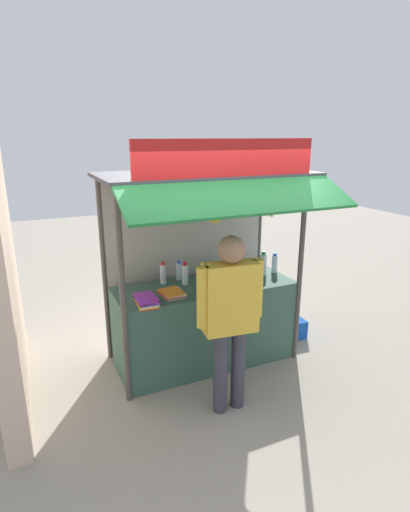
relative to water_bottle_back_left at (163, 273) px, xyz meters
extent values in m
plane|color=#9E9384|center=(0.42, -0.26, -1.09)|extent=(20.00, 20.00, 0.00)
cube|color=#385B4C|center=(0.42, -0.26, -0.61)|extent=(2.08, 0.77, 0.97)
cylinder|color=#4C4742|center=(-0.62, -0.64, 0.01)|extent=(0.06, 0.06, 2.21)
cylinder|color=#4C4742|center=(1.46, -0.64, 0.01)|extent=(0.06, 0.06, 2.21)
cylinder|color=#4C4742|center=(-0.62, 0.28, 0.01)|extent=(0.06, 0.06, 2.21)
cylinder|color=#4C4742|center=(1.46, 0.28, 0.01)|extent=(0.06, 0.06, 2.21)
cube|color=#B7B2A8|center=(0.42, 0.28, -0.01)|extent=(2.03, 0.04, 2.16)
cube|color=#3F3F44|center=(0.42, -0.28, 1.14)|extent=(2.28, 1.12, 0.04)
cube|color=#1E7A38|center=(0.42, -1.09, 1.01)|extent=(2.24, 0.51, 0.26)
cube|color=red|center=(0.42, -0.79, 1.34)|extent=(1.87, 0.04, 0.35)
cylinder|color=#59544C|center=(0.42, -0.74, 1.04)|extent=(1.97, 0.02, 0.02)
cylinder|color=silver|center=(0.00, 0.00, -0.01)|extent=(0.07, 0.07, 0.23)
cylinder|color=red|center=(0.00, 0.00, 0.12)|extent=(0.05, 0.05, 0.03)
cylinder|color=silver|center=(0.77, 0.01, -0.02)|extent=(0.07, 0.07, 0.21)
cylinder|color=#198C33|center=(0.77, 0.01, 0.10)|extent=(0.04, 0.04, 0.03)
cylinder|color=silver|center=(1.22, -0.22, 0.01)|extent=(0.08, 0.08, 0.26)
cylinder|color=#198C33|center=(1.22, -0.22, 0.16)|extent=(0.05, 0.05, 0.04)
cylinder|color=silver|center=(1.40, -0.21, -0.01)|extent=(0.07, 0.07, 0.22)
cylinder|color=blue|center=(1.40, -0.21, 0.12)|extent=(0.05, 0.05, 0.03)
cylinder|color=silver|center=(0.22, -0.14, 0.00)|extent=(0.07, 0.07, 0.23)
cylinder|color=red|center=(0.22, -0.14, 0.13)|extent=(0.05, 0.05, 0.03)
cylinder|color=silver|center=(0.21, 0.04, -0.02)|extent=(0.07, 0.07, 0.21)
cylinder|color=blue|center=(0.21, 0.04, 0.10)|extent=(0.04, 0.04, 0.03)
cube|color=white|center=(-0.03, -0.39, -0.12)|extent=(0.23, 0.29, 0.01)
cube|color=red|center=(-0.04, -0.39, -0.11)|extent=(0.24, 0.30, 0.01)
cube|color=red|center=(-0.04, -0.38, -0.10)|extent=(0.24, 0.30, 0.01)
cube|color=white|center=(-0.03, -0.40, -0.09)|extent=(0.22, 0.28, 0.01)
cube|color=orange|center=(-0.04, -0.40, -0.08)|extent=(0.25, 0.30, 0.01)
cube|color=red|center=(-0.35, -0.53, -0.12)|extent=(0.21, 0.30, 0.01)
cube|color=yellow|center=(-0.36, -0.53, -0.10)|extent=(0.22, 0.30, 0.01)
cube|color=white|center=(-0.35, -0.52, -0.09)|extent=(0.20, 0.29, 0.01)
cube|color=orange|center=(-0.37, -0.52, -0.08)|extent=(0.20, 0.29, 0.01)
cube|color=blue|center=(-0.36, -0.53, -0.08)|extent=(0.20, 0.29, 0.01)
cube|color=purple|center=(-0.35, -0.53, -0.07)|extent=(0.21, 0.30, 0.01)
cube|color=black|center=(-0.35, -0.53, -0.06)|extent=(0.22, 0.31, 0.01)
cube|color=purple|center=(-0.37, -0.53, -0.05)|extent=(0.21, 0.30, 0.01)
cube|color=purple|center=(-0.36, -0.52, -0.04)|extent=(0.20, 0.29, 0.01)
cylinder|color=#332D23|center=(0.31, -0.74, 0.96)|extent=(0.01, 0.01, 0.13)
cylinder|color=olive|center=(0.31, -0.74, 0.87)|extent=(0.04, 0.04, 0.04)
ellipsoid|color=yellow|center=(0.33, -0.74, 0.79)|extent=(0.04, 0.07, 0.16)
ellipsoid|color=yellow|center=(0.32, -0.73, 0.79)|extent=(0.06, 0.06, 0.16)
ellipsoid|color=yellow|center=(0.30, -0.72, 0.79)|extent=(0.08, 0.05, 0.16)
ellipsoid|color=yellow|center=(0.28, -0.73, 0.79)|extent=(0.05, 0.08, 0.16)
ellipsoid|color=yellow|center=(0.28, -0.75, 0.79)|extent=(0.06, 0.09, 0.16)
ellipsoid|color=yellow|center=(0.30, -0.76, 0.79)|extent=(0.07, 0.04, 0.16)
ellipsoid|color=yellow|center=(0.32, -0.76, 0.79)|extent=(0.08, 0.06, 0.16)
cylinder|color=#332D23|center=(0.94, -0.74, 0.96)|extent=(0.01, 0.01, 0.12)
cylinder|color=olive|center=(0.94, -0.74, 0.88)|extent=(0.04, 0.04, 0.04)
ellipsoid|color=yellow|center=(0.96, -0.74, 0.80)|extent=(0.03, 0.06, 0.16)
ellipsoid|color=yellow|center=(0.95, -0.72, 0.80)|extent=(0.08, 0.04, 0.16)
ellipsoid|color=yellow|center=(0.92, -0.73, 0.80)|extent=(0.07, 0.08, 0.16)
ellipsoid|color=yellow|center=(0.93, -0.75, 0.80)|extent=(0.05, 0.06, 0.16)
ellipsoid|color=yellow|center=(0.95, -0.76, 0.80)|extent=(0.06, 0.04, 0.16)
cylinder|color=#332D23|center=(1.16, -0.74, 0.99)|extent=(0.01, 0.01, 0.08)
cylinder|color=olive|center=(1.16, -0.74, 0.93)|extent=(0.04, 0.04, 0.04)
ellipsoid|color=yellow|center=(1.18, -0.74, 0.85)|extent=(0.04, 0.07, 0.15)
ellipsoid|color=yellow|center=(1.18, -0.73, 0.85)|extent=(0.06, 0.06, 0.15)
ellipsoid|color=yellow|center=(1.17, -0.72, 0.85)|extent=(0.09, 0.05, 0.15)
ellipsoid|color=yellow|center=(1.15, -0.73, 0.85)|extent=(0.07, 0.05, 0.15)
ellipsoid|color=yellow|center=(1.14, -0.74, 0.85)|extent=(0.04, 0.08, 0.15)
ellipsoid|color=yellow|center=(1.15, -0.75, 0.85)|extent=(0.04, 0.07, 0.15)
ellipsoid|color=yellow|center=(1.15, -0.76, 0.85)|extent=(0.07, 0.05, 0.15)
ellipsoid|color=yellow|center=(1.17, -0.77, 0.85)|extent=(0.08, 0.05, 0.15)
ellipsoid|color=yellow|center=(1.17, -0.75, 0.85)|extent=(0.06, 0.06, 0.15)
cylinder|color=#332D23|center=(-0.08, -0.74, 1.00)|extent=(0.01, 0.01, 0.06)
cylinder|color=olive|center=(-0.08, -0.74, 0.94)|extent=(0.04, 0.04, 0.04)
ellipsoid|color=yellow|center=(-0.06, -0.74, 0.87)|extent=(0.04, 0.08, 0.14)
ellipsoid|color=yellow|center=(-0.06, -0.73, 0.87)|extent=(0.06, 0.07, 0.15)
ellipsoid|color=yellow|center=(-0.08, -0.73, 0.87)|extent=(0.07, 0.04, 0.14)
ellipsoid|color=yellow|center=(-0.09, -0.73, 0.87)|extent=(0.07, 0.06, 0.15)
ellipsoid|color=yellow|center=(-0.09, -0.74, 0.87)|extent=(0.04, 0.07, 0.14)
ellipsoid|color=yellow|center=(-0.09, -0.76, 0.87)|extent=(0.07, 0.06, 0.15)
ellipsoid|color=yellow|center=(-0.08, -0.76, 0.87)|extent=(0.07, 0.04, 0.14)
ellipsoid|color=yellow|center=(-0.06, -0.76, 0.87)|extent=(0.07, 0.08, 0.15)
cylinder|color=#383842|center=(0.16, -1.18, -0.67)|extent=(0.14, 0.14, 0.85)
cylinder|color=#383842|center=(0.36, -1.18, -0.67)|extent=(0.14, 0.14, 0.85)
cube|color=gold|center=(0.26, -1.18, 0.10)|extent=(0.53, 0.27, 0.67)
cylinder|color=gold|center=(-0.02, -1.18, 0.15)|extent=(0.11, 0.11, 0.57)
cylinder|color=gold|center=(0.54, -1.18, 0.15)|extent=(0.11, 0.11, 0.57)
sphere|color=#936B4C|center=(0.26, -1.18, 0.56)|extent=(0.26, 0.26, 0.26)
cube|color=#194CB2|center=(1.72, -0.16, -0.97)|extent=(0.37, 0.37, 0.25)
camera|label=1|loc=(-1.39, -4.26, 1.54)|focal=28.52mm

